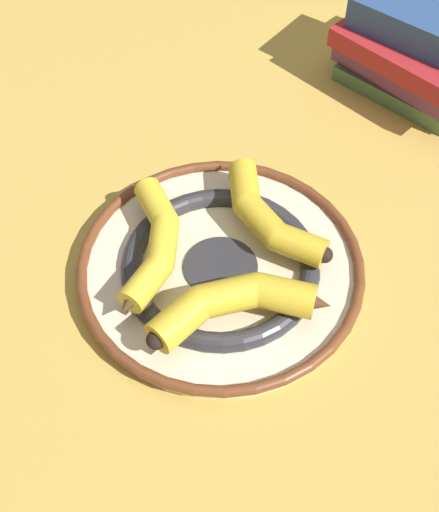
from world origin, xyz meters
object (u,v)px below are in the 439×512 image
object	(u,v)px
banana_b	(266,215)
book_stack	(420,48)
banana_c	(235,303)
decorative_bowl	(220,267)
banana_a	(155,245)

from	to	relation	value
banana_b	book_stack	world-z (taller)	book_stack
banana_c	banana_b	bearing A→B (deg)	-122.33
decorative_bowl	book_stack	size ratio (longest dim) A/B	1.24
banana_c	banana_a	bearing A→B (deg)	-57.40
banana_b	banana_c	distance (m)	0.12
decorative_bowl	banana_b	distance (m)	0.08
decorative_bowl	banana_a	distance (m)	0.08
banana_a	book_stack	xyz separation A→B (m)	(-0.28, -0.37, 0.02)
book_stack	banana_b	bearing A→B (deg)	95.64
banana_b	decorative_bowl	bearing A→B (deg)	-80.12
book_stack	banana_c	bearing A→B (deg)	101.00
banana_a	banana_c	bearing A→B (deg)	-129.13
banana_c	book_stack	world-z (taller)	book_stack
banana_a	banana_c	world-z (taller)	banana_c
banana_a	banana_c	distance (m)	0.11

